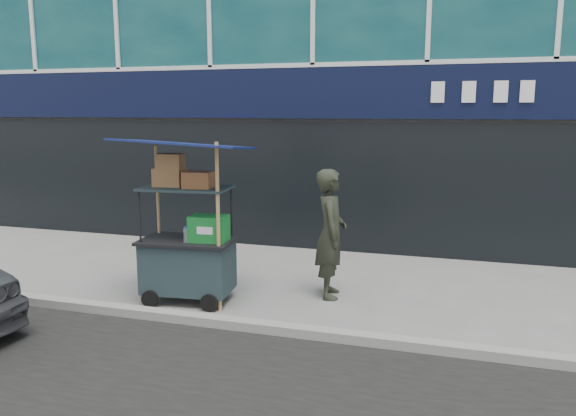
% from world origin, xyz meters
% --- Properties ---
extents(ground, '(80.00, 80.00, 0.00)m').
position_xyz_m(ground, '(0.00, 0.00, 0.00)').
color(ground, slate).
rests_on(ground, ground).
extents(curb, '(80.00, 0.18, 0.12)m').
position_xyz_m(curb, '(0.00, -0.20, 0.06)').
color(curb, gray).
rests_on(curb, ground).
extents(vendor_cart, '(1.78, 1.34, 2.26)m').
position_xyz_m(vendor_cart, '(-0.87, 0.55, 0.79)').
color(vendor_cart, '#1B2A2F').
rests_on(vendor_cart, ground).
extents(vendor_man, '(0.57, 0.74, 1.81)m').
position_xyz_m(vendor_man, '(0.94, 1.31, 0.91)').
color(vendor_man, black).
rests_on(vendor_man, ground).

